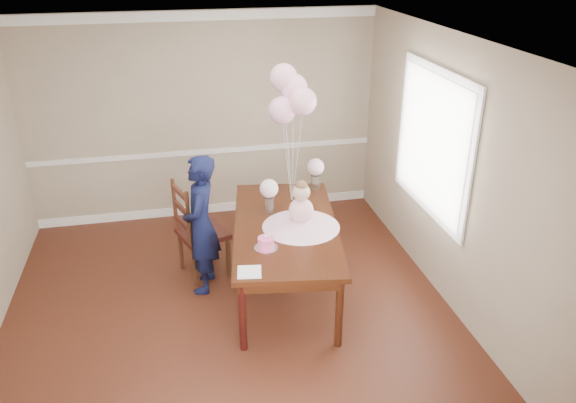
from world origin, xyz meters
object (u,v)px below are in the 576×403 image
at_px(birthday_cake, 266,243).
at_px(dining_chair_seat, 203,233).
at_px(woman, 201,225).
at_px(dining_table_top, 285,227).

bearing_deg(birthday_cake, dining_chair_seat, 119.72).
height_order(birthday_cake, woman, woman).
bearing_deg(birthday_cake, woman, 130.86).
bearing_deg(dining_table_top, woman, 174.04).
bearing_deg(woman, dining_chair_seat, -171.15).
relative_size(birthday_cake, dining_chair_seat, 0.32).
height_order(dining_chair_seat, woman, woman).
xyz_separation_m(dining_table_top, birthday_cake, (-0.28, -0.44, 0.09)).
height_order(dining_table_top, birthday_cake, birthday_cake).
distance_m(birthday_cake, woman, 0.88).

